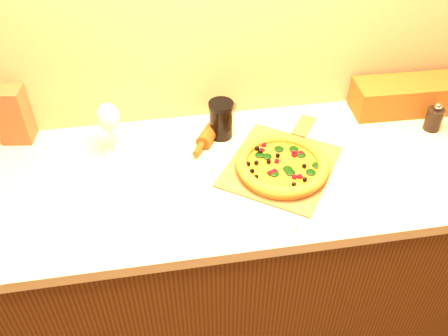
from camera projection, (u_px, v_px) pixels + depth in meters
The scene contains 10 objects.
cabinet at pixel (235, 259), 1.96m from camera, with size 2.80×0.65×0.86m, color #45210E.
countertop at pixel (237, 174), 1.65m from camera, with size 2.84×0.68×0.04m, color #BCAE93.
pizza_peel at pixel (282, 164), 1.66m from camera, with size 0.47×0.51×0.01m.
pizza at pixel (282, 165), 1.62m from camera, with size 0.30×0.30×0.04m.
pepper_grinder at pixel (434, 118), 1.78m from camera, with size 0.06×0.06×0.11m.
rolling_pin at pixel (217, 123), 1.79m from camera, with size 0.22×0.33×0.05m.
bread_bag at pixel (411, 96), 1.86m from camera, with size 0.43×0.14×0.12m, color brown.
wine_glass at pixel (108, 119), 1.62m from camera, with size 0.08×0.08×0.19m.
paper_bag at pixel (13, 115), 1.70m from camera, with size 0.10×0.08×0.21m, color brown.
dark_jar at pixel (221, 119), 1.73m from camera, with size 0.09×0.09×0.14m.
Camera 1 is at (-0.24, 0.23, 2.00)m, focal length 40.00 mm.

